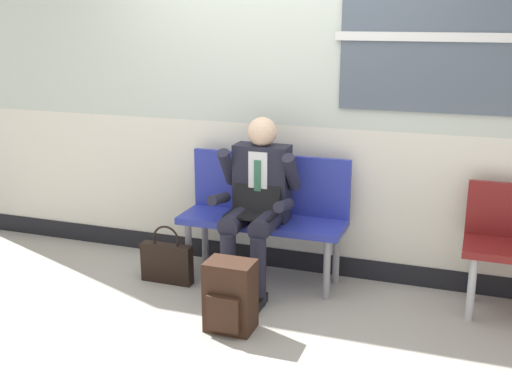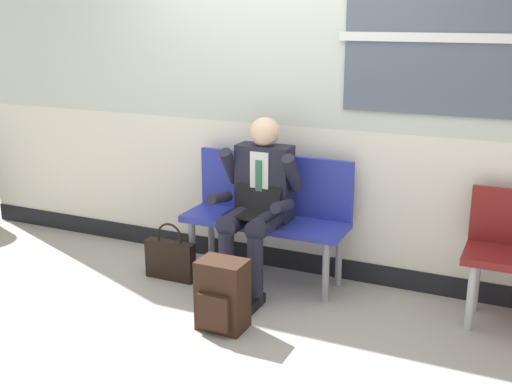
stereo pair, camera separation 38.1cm
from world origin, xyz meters
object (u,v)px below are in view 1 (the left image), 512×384
at_px(bench_with_person, 265,208).
at_px(backpack, 230,297).
at_px(handbag, 167,262).
at_px(person_seated, 256,201).

distance_m(bench_with_person, backpack, 0.93).
xyz_separation_m(backpack, handbag, (-0.72, 0.53, -0.06)).
bearing_deg(bench_with_person, backpack, -85.99).
xyz_separation_m(bench_with_person, backpack, (0.06, -0.87, -0.33)).
bearing_deg(backpack, person_seated, 95.21).
relative_size(bench_with_person, backpack, 2.66).
relative_size(person_seated, handbag, 2.79).
height_order(bench_with_person, person_seated, person_seated).
bearing_deg(person_seated, backpack, -84.79).
distance_m(backpack, handbag, 0.90).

